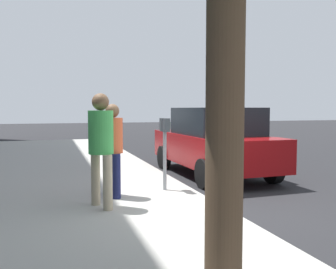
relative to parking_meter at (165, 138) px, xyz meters
name	(u,v)px	position (x,y,z in m)	size (l,w,h in m)	color
ground_plane	(220,213)	(-1.33, -0.56, -1.17)	(80.00, 80.00, 0.00)	#232326
sidewalk_slab	(29,226)	(-1.33, 2.44, -1.09)	(28.00, 6.00, 0.15)	#A8A59E
parking_meter	(165,138)	(0.00, 0.00, 0.00)	(0.36, 0.12, 1.41)	gray
pedestrian_at_meter	(113,143)	(-0.23, 1.06, -0.04)	(0.51, 0.37, 1.68)	#191E4C
pedestrian_bystander	(101,140)	(-0.91, 1.35, 0.08)	(0.52, 0.40, 1.84)	tan
parked_sedan_near	(214,141)	(1.87, -1.91, -0.27)	(4.43, 2.03, 1.77)	maroon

